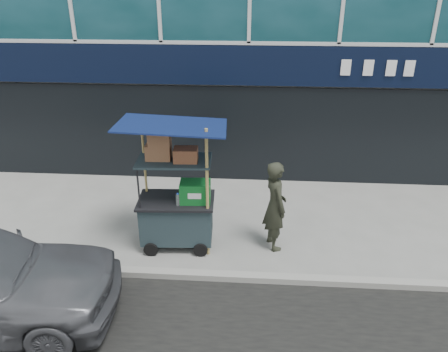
{
  "coord_description": "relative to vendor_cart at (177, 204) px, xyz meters",
  "views": [
    {
      "loc": [
        0.16,
        -6.3,
        4.81
      ],
      "look_at": [
        -0.37,
        1.2,
        1.32
      ],
      "focal_mm": 35.0,
      "sensor_mm": 36.0,
      "label": 1
    }
  ],
  "objects": [
    {
      "name": "vendor_cart",
      "position": [
        0.0,
        0.0,
        0.0
      ],
      "size": [
        1.95,
        1.42,
        2.54
      ],
      "rotation": [
        0.0,
        0.0,
        0.05
      ],
      "color": "#1C2A30",
      "rests_on": "ground"
    },
    {
      "name": "vendor_man",
      "position": [
        1.83,
        0.08,
        -0.01
      ],
      "size": [
        0.61,
        0.75,
        1.76
      ],
      "primitive_type": "imported",
      "rotation": [
        0.0,
        0.0,
        1.91
      ],
      "color": "#27291E",
      "rests_on": "ground"
    },
    {
      "name": "ground",
      "position": [
        1.22,
        -0.83,
        -0.89
      ],
      "size": [
        80.0,
        80.0,
        0.0
      ],
      "primitive_type": "plane",
      "color": "slate",
      "rests_on": "ground"
    },
    {
      "name": "curb",
      "position": [
        1.22,
        -1.03,
        -0.83
      ],
      "size": [
        80.0,
        0.18,
        0.12
      ],
      "primitive_type": "cube",
      "color": "gray",
      "rests_on": "ground"
    }
  ]
}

